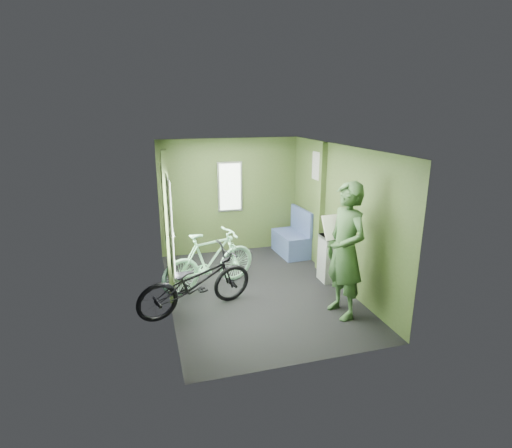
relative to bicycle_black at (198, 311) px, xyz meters
The scene contains 6 objects.
room 1.81m from the bicycle_black, 24.26° to the left, with size 4.00×4.02×2.31m.
bicycle_black is the anchor object (origin of this frame).
bicycle_mint 0.77m from the bicycle_black, 65.47° to the left, with size 0.47×1.67×1.00m, color #8AD6A4.
passenger 2.30m from the bicycle_black, 18.36° to the right, with size 0.56×0.78×1.93m.
waste_box 2.38m from the bicycle_black, 11.59° to the left, with size 0.24×0.33×0.81m, color gray.
bench_seat 2.88m from the bicycle_black, 40.45° to the left, with size 0.55×0.92×0.94m.
Camera 1 is at (-1.67, -5.69, 2.85)m, focal length 28.00 mm.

